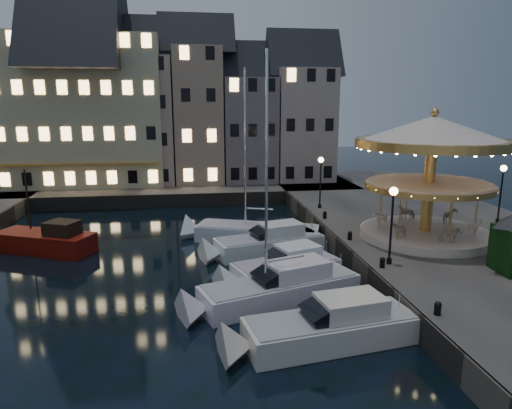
{
  "coord_description": "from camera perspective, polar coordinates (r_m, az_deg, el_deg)",
  "views": [
    {
      "loc": [
        -3.08,
        -20.9,
        9.68
      ],
      "look_at": [
        1.0,
        8.0,
        3.2
      ],
      "focal_mm": 32.0,
      "sensor_mm": 36.0,
      "label": 1
    }
  ],
  "objects": [
    {
      "name": "townhouse_nd",
      "position": [
        50.9,
        -7.26,
        11.97
      ],
      "size": [
        5.5,
        8.0,
        15.8
      ],
      "color": "tan",
      "rests_on": "quay_north"
    },
    {
      "name": "bollard_b",
      "position": [
        24.84,
        15.51,
        -6.94
      ],
      "size": [
        0.3,
        0.3,
        0.57
      ],
      "color": "black",
      "rests_on": "quay_east"
    },
    {
      "name": "quay_north",
      "position": [
        49.97,
        -13.56,
        1.76
      ],
      "size": [
        44.0,
        12.0,
        1.3
      ],
      "primitive_type": "cube",
      "color": "#474442",
      "rests_on": "ground"
    },
    {
      "name": "bollard_d",
      "position": [
        34.3,
        8.6,
        -1.25
      ],
      "size": [
        0.3,
        0.3,
        0.57
      ],
      "color": "black",
      "rests_on": "quay_east"
    },
    {
      "name": "motorboat_f",
      "position": [
        32.95,
        -0.84,
        -3.61
      ],
      "size": [
        9.64,
        5.48,
        12.98
      ],
      "color": "silver",
      "rests_on": "ground"
    },
    {
      "name": "carousel",
      "position": [
        30.12,
        21.09,
        5.9
      ],
      "size": [
        9.27,
        9.27,
        8.11
      ],
      "color": "beige",
      "rests_on": "quay_east"
    },
    {
      "name": "quay_east",
      "position": [
        33.12,
        23.47,
        -4.37
      ],
      "size": [
        16.0,
        56.0,
        1.3
      ],
      "primitive_type": "cube",
      "color": "#474442",
      "rests_on": "ground"
    },
    {
      "name": "hotel_corner",
      "position": [
        52.05,
        -20.61,
        11.85
      ],
      "size": [
        17.6,
        9.0,
        16.8
      ],
      "color": "#C2BE94",
      "rests_on": "quay_north"
    },
    {
      "name": "red_fishing_boat",
      "position": [
        33.43,
        -24.71,
        -4.27
      ],
      "size": [
        7.01,
        4.78,
        5.69
      ],
      "color": "maroon",
      "rests_on": "ground"
    },
    {
      "name": "townhouse_ne",
      "position": [
        51.32,
        -1.02,
        10.39
      ],
      "size": [
        6.16,
        8.0,
        12.8
      ],
      "color": "slate",
      "rests_on": "quay_north"
    },
    {
      "name": "townhouse_na",
      "position": [
        53.51,
        -26.27,
        9.22
      ],
      "size": [
        5.5,
        8.0,
        12.8
      ],
      "color": "gray",
      "rests_on": "quay_north"
    },
    {
      "name": "streetlamp_c",
      "position": [
        37.29,
        8.08,
        3.66
      ],
      "size": [
        0.44,
        0.44,
        4.17
      ],
      "color": "black",
      "rests_on": "quay_east"
    },
    {
      "name": "ground",
      "position": [
        23.24,
        0.32,
        -12.1
      ],
      "size": [
        160.0,
        160.0,
        0.0
      ],
      "primitive_type": "plane",
      "color": "black",
      "rests_on": "ground"
    },
    {
      "name": "quaywall_n",
      "position": [
        43.93,
        -11.67,
        0.4
      ],
      "size": [
        48.0,
        0.15,
        1.3
      ],
      "primitive_type": "cube",
      "color": "#47423A",
      "rests_on": "ground"
    },
    {
      "name": "townhouse_nf",
      "position": [
        52.39,
        5.68,
        10.93
      ],
      "size": [
        6.82,
        8.0,
        13.8
      ],
      "color": "#AD988C",
      "rests_on": "quay_north"
    },
    {
      "name": "motorboat_d",
      "position": [
        25.54,
        2.97,
        -8.24
      ],
      "size": [
        7.02,
        4.26,
        2.15
      ],
      "color": "silver",
      "rests_on": "ground"
    },
    {
      "name": "townhouse_nc",
      "position": [
        51.14,
        -13.82,
        11.16
      ],
      "size": [
        6.82,
        8.0,
        14.8
      ],
      "color": "tan",
      "rests_on": "quay_north"
    },
    {
      "name": "quaywall_e",
      "position": [
        29.79,
        10.16,
        -5.33
      ],
      "size": [
        0.15,
        44.0,
        1.3
      ],
      "primitive_type": "cube",
      "color": "#47423A",
      "rests_on": "ground"
    },
    {
      "name": "bollard_c",
      "position": [
        29.25,
        11.65,
        -3.78
      ],
      "size": [
        0.3,
        0.3,
        0.57
      ],
      "color": "black",
      "rests_on": "quay_east"
    },
    {
      "name": "bollard_a",
      "position": [
        20.29,
        21.77,
        -11.89
      ],
      "size": [
        0.3,
        0.3,
        0.57
      ],
      "color": "black",
      "rests_on": "quay_east"
    },
    {
      "name": "motorboat_c",
      "position": [
        22.92,
        2.17,
        -10.62
      ],
      "size": [
        9.08,
        4.99,
        12.19
      ],
      "color": "silver",
      "rests_on": "ground"
    },
    {
      "name": "motorboat_b",
      "position": [
        19.49,
        8.22,
        -15.24
      ],
      "size": [
        8.27,
        3.54,
        2.15
      ],
      "color": "beige",
      "rests_on": "ground"
    },
    {
      "name": "townhouse_nb",
      "position": [
        52.08,
        -20.53,
        10.2
      ],
      "size": [
        6.16,
        8.0,
        13.8
      ],
      "color": "#7E6A61",
      "rests_on": "quay_north"
    },
    {
      "name": "streetlamp_d",
      "position": [
        36.51,
        28.36,
        2.08
      ],
      "size": [
        0.44,
        0.44,
        4.17
      ],
      "color": "black",
      "rests_on": "quay_east"
    },
    {
      "name": "motorboat_e",
      "position": [
        30.05,
        0.97,
        -4.99
      ],
      "size": [
        8.18,
        4.25,
        2.15
      ],
      "color": "silver",
      "rests_on": "ground"
    },
    {
      "name": "streetlamp_b",
      "position": [
        24.84,
        16.65,
        -1.19
      ],
      "size": [
        0.44,
        0.44,
        4.17
      ],
      "color": "black",
      "rests_on": "quay_east"
    }
  ]
}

